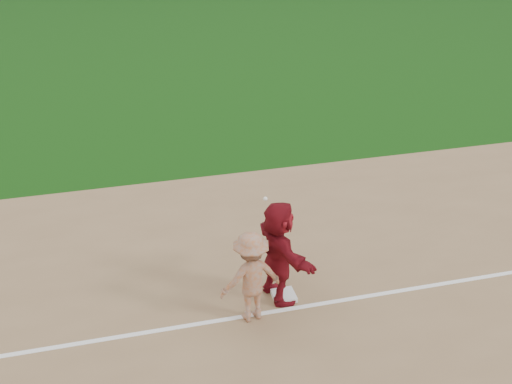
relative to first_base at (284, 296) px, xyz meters
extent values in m
plane|color=#113E0C|center=(-0.04, 0.44, -0.07)|extent=(160.00, 160.00, 0.00)
cube|color=white|center=(-0.04, -0.36, -0.04)|extent=(60.00, 0.10, 0.01)
cube|color=white|center=(0.00, 0.00, 0.00)|extent=(0.42, 0.42, 0.10)
imported|color=maroon|center=(-0.10, 0.06, 0.97)|extent=(0.95, 1.96, 2.03)
imported|color=gray|center=(-0.74, -0.39, 0.83)|extent=(1.22, 0.82, 1.75)
sphere|color=white|center=(-0.34, 0.14, 2.06)|extent=(0.08, 0.08, 0.08)
camera|label=1|loc=(-2.95, -9.35, 7.42)|focal=45.00mm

